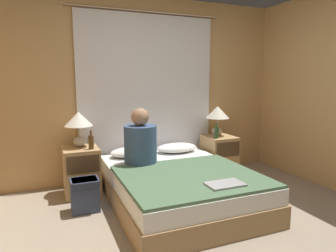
% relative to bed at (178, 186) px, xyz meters
% --- Properties ---
extents(ground_plane, '(16.00, 16.00, 0.00)m').
position_rel_bed_xyz_m(ground_plane, '(0.00, -0.87, -0.19)').
color(ground_plane, gray).
extents(wall_back, '(4.09, 0.06, 2.50)m').
position_rel_bed_xyz_m(wall_back, '(0.00, 1.08, 1.06)').
color(wall_back, tan).
rests_on(wall_back, ground_plane).
extents(curtain_panel, '(2.13, 0.02, 2.29)m').
position_rel_bed_xyz_m(curtain_panel, '(0.00, 1.02, 0.95)').
color(curtain_panel, white).
rests_on(curtain_panel, ground_plane).
extents(bed, '(1.45, 1.93, 0.39)m').
position_rel_bed_xyz_m(bed, '(0.00, 0.00, 0.00)').
color(bed, '#99754C').
rests_on(bed, ground_plane).
extents(nightstand_left, '(0.41, 0.45, 0.58)m').
position_rel_bed_xyz_m(nightstand_left, '(-0.97, 0.69, 0.09)').
color(nightstand_left, tan).
rests_on(nightstand_left, ground_plane).
extents(nightstand_right, '(0.41, 0.45, 0.58)m').
position_rel_bed_xyz_m(nightstand_right, '(0.97, 0.69, 0.09)').
color(nightstand_right, tan).
rests_on(nightstand_right, ground_plane).
extents(lamp_left, '(0.34, 0.34, 0.43)m').
position_rel_bed_xyz_m(lamp_left, '(-0.97, 0.77, 0.69)').
color(lamp_left, '#B2A899').
rests_on(lamp_left, nightstand_left).
extents(lamp_right, '(0.34, 0.34, 0.43)m').
position_rel_bed_xyz_m(lamp_right, '(0.97, 0.77, 0.69)').
color(lamp_right, '#B2A899').
rests_on(lamp_right, nightstand_right).
extents(pillow_left, '(0.57, 0.36, 0.12)m').
position_rel_bed_xyz_m(pillow_left, '(-0.32, 0.74, 0.26)').
color(pillow_left, white).
rests_on(pillow_left, bed).
extents(pillow_right, '(0.57, 0.36, 0.12)m').
position_rel_bed_xyz_m(pillow_right, '(0.32, 0.74, 0.26)').
color(pillow_right, white).
rests_on(pillow_right, bed).
extents(blanket_on_bed, '(1.39, 1.24, 0.03)m').
position_rel_bed_xyz_m(blanket_on_bed, '(0.00, -0.31, 0.21)').
color(blanket_on_bed, '#4C6B4C').
rests_on(blanket_on_bed, bed).
extents(person_left_in_bed, '(0.38, 0.38, 0.67)m').
position_rel_bed_xyz_m(person_left_in_bed, '(-0.33, 0.34, 0.47)').
color(person_left_in_bed, '#38517A').
rests_on(person_left_in_bed, bed).
extents(beer_bottle_on_left_stand, '(0.06, 0.06, 0.22)m').
position_rel_bed_xyz_m(beer_bottle_on_left_stand, '(-0.86, 0.59, 0.47)').
color(beer_bottle_on_left_stand, '#513819').
rests_on(beer_bottle_on_left_stand, nightstand_left).
extents(beer_bottle_on_right_stand, '(0.06, 0.06, 0.22)m').
position_rel_bed_xyz_m(beer_bottle_on_right_stand, '(0.85, 0.59, 0.46)').
color(beer_bottle_on_right_stand, '#2D4C28').
rests_on(beer_bottle_on_right_stand, nightstand_right).
extents(laptop_on_bed, '(0.35, 0.22, 0.02)m').
position_rel_bed_xyz_m(laptop_on_bed, '(0.16, -0.70, 0.24)').
color(laptop_on_bed, '#9EA0A5').
rests_on(laptop_on_bed, blanket_on_bed).
extents(backpack_on_floor, '(0.29, 0.25, 0.35)m').
position_rel_bed_xyz_m(backpack_on_floor, '(-1.00, 0.18, 0.01)').
color(backpack_on_floor, '#333D56').
rests_on(backpack_on_floor, ground_plane).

